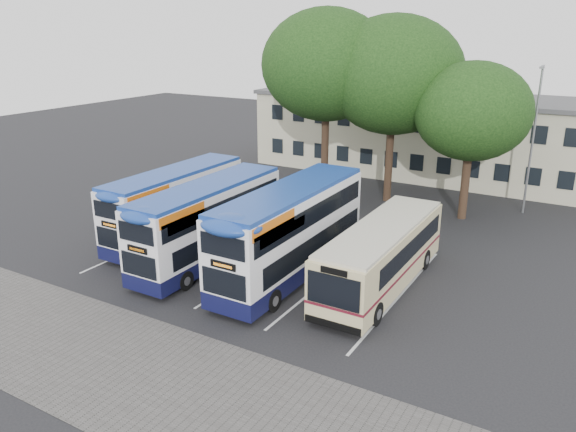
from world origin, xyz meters
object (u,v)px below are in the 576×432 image
Objects in this scene: bus_dd_left at (176,202)px; bus_dd_mid at (209,220)px; bus_single at (383,252)px; tree_mid at (394,75)px; bus_dd_right at (291,228)px; tree_left at (327,65)px; tree_right at (473,112)px; lamp_post at (534,133)px.

bus_dd_mid is at bearing -24.52° from bus_dd_left.
bus_dd_mid reaches higher than bus_single.
bus_single is at bearing -70.22° from tree_mid.
bus_dd_right is at bearing -88.09° from tree_mid.
bus_dd_right is at bearing -164.90° from bus_single.
tree_left is 13.80m from bus_dd_left.
tree_mid reaches higher than bus_dd_mid.
bus_dd_left is at bearing -137.78° from tree_right.
tree_left reaches higher than lamp_post.
bus_dd_right is (7.84, -1.06, 0.22)m from bus_dd_left.
tree_mid is at bearing 59.80° from bus_dd_left.
lamp_post is at bearing 52.68° from bus_dd_mid.
tree_left is 16.23m from bus_single.
bus_dd_mid is (-9.19, -13.13, -4.31)m from tree_right.
lamp_post is 0.97× the size of bus_dd_left.
tree_mid is 15.90m from bus_dd_left.
tree_mid is (4.25, 1.02, -0.54)m from tree_left.
bus_dd_mid is (3.51, -1.60, 0.06)m from bus_dd_left.
tree_left is 9.84m from tree_right.
lamp_post is at bearing 62.97° from bus_dd_right.
tree_right is 0.95× the size of bus_single.
tree_right is at bearing 86.16° from bus_single.
tree_left is at bearing -166.56° from tree_mid.
tree_mid is at bearing 109.78° from bus_single.
bus_dd_mid is 0.98× the size of bus_single.
tree_right reaches higher than bus_dd_mid.
tree_left is 4.40m from tree_mid.
bus_dd_right is (0.46, -13.74, -5.90)m from tree_mid.
lamp_post is 0.73× the size of tree_left.
tree_mid is 14.97m from bus_single.
bus_dd_right is at bearing -69.70° from tree_left.
bus_dd_left is at bearing -179.79° from bus_single.
lamp_post is at bearing 12.60° from tree_left.
tree_right is (-3.08, -2.97, 1.44)m from lamp_post.
lamp_post is 0.88× the size of bus_dd_right.
tree_left is 1.33× the size of bus_dd_left.
bus_dd_left is at bearing -137.43° from lamp_post.
lamp_post is 0.94× the size of bus_dd_mid.
bus_dd_right is (-4.86, -12.58, -4.15)m from tree_right.
bus_dd_right is 1.05× the size of bus_single.
tree_right is at bearing 42.22° from bus_dd_left.
bus_dd_right is (4.34, 0.54, 0.16)m from bus_dd_mid.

